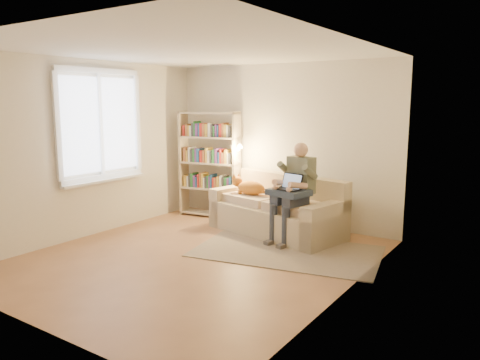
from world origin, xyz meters
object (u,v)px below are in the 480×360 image
Objects in this scene: laptop at (288,185)px; bookshelf at (210,159)px; person at (295,186)px; sofa at (278,213)px; cat at (249,187)px.

laptop is 0.21× the size of bookshelf.
laptop is (-0.05, -0.11, 0.03)m from person.
person reaches higher than laptop.
sofa is 1.20× the size of bookshelf.
bookshelf is at bearing 173.45° from laptop.
bookshelf is (-1.51, 0.28, 0.70)m from sofa.
person is at bearing -1.40° from cat.
laptop is at bearing -8.54° from cat.
cat is at bearing 178.60° from person.
cat is (-0.92, 0.22, -0.14)m from person.
bookshelf is at bearing -178.32° from sofa.
sofa is 1.69m from bookshelf.
bookshelf is at bearing 176.85° from person.
person is 3.67× the size of laptop.
person is 0.96m from cat.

